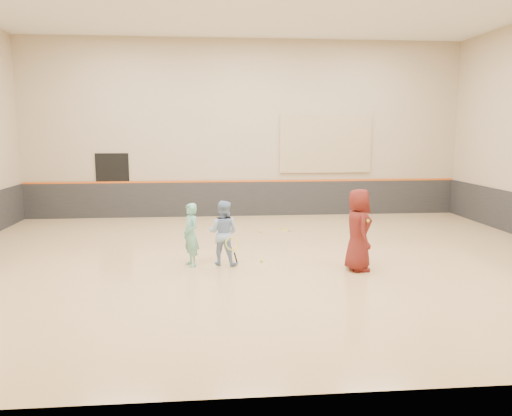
{
  "coord_description": "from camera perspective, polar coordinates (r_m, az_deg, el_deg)",
  "views": [
    {
      "loc": [
        -1.2,
        -11.2,
        2.98
      ],
      "look_at": [
        -0.14,
        0.4,
        1.15
      ],
      "focal_mm": 35.0,
      "sensor_mm": 36.0,
      "label": 1
    }
  ],
  "objects": [
    {
      "name": "held_racket",
      "position": [
        10.85,
        -2.76,
        -4.12
      ],
      "size": [
        0.4,
        0.4,
        0.62
      ],
      "primitive_type": null,
      "color": "yellow",
      "rests_on": "instructor"
    },
    {
      "name": "acoustic_panel",
      "position": [
        17.61,
        7.96,
        7.29
      ],
      "size": [
        3.2,
        0.08,
        2.0
      ],
      "primitive_type": "cube",
      "color": "tan",
      "rests_on": "wall_back"
    },
    {
      "name": "ball_in_hand",
      "position": [
        10.58,
        12.68,
        -1.44
      ],
      "size": [
        0.07,
        0.07,
        0.07
      ],
      "primitive_type": "sphere",
      "color": "#CFE936",
      "rests_on": "young_man"
    },
    {
      "name": "ball_beside_spare",
      "position": [
        14.59,
        0.51,
        -2.72
      ],
      "size": [
        0.07,
        0.07,
        0.07
      ],
      "primitive_type": "sphere",
      "color": "gold",
      "rests_on": "floor"
    },
    {
      "name": "girl",
      "position": [
        11.06,
        -7.46,
        -3.05
      ],
      "size": [
        0.52,
        0.6,
        1.4
      ],
      "primitive_type": "imported",
      "rotation": [
        0.0,
        0.0,
        -1.14
      ],
      "color": "#6FC0AD",
      "rests_on": "floor"
    },
    {
      "name": "spare_racket",
      "position": [
        15.0,
        3.15,
        -2.37
      ],
      "size": [
        0.65,
        0.65,
        0.08
      ],
      "primitive_type": null,
      "color": "#CFE832",
      "rests_on": "floor"
    },
    {
      "name": "accent_stripe",
      "position": [
        17.29,
        -1.23,
        3.09
      ],
      "size": [
        14.9,
        0.03,
        0.06
      ],
      "primitive_type": "cube",
      "color": "#D85914",
      "rests_on": "wall_back"
    },
    {
      "name": "wainscot_back",
      "position": [
        17.37,
        -1.22,
        1.06
      ],
      "size": [
        14.9,
        0.04,
        1.2
      ],
      "primitive_type": "cube",
      "color": "#232326",
      "rests_on": "floor"
    },
    {
      "name": "young_man",
      "position": [
        10.82,
        11.6,
        -2.46
      ],
      "size": [
        0.57,
        0.86,
        1.76
      ],
      "primitive_type": "imported",
      "rotation": [
        0.0,
        0.0,
        1.58
      ],
      "color": "#5E1A16",
      "rests_on": "floor"
    },
    {
      "name": "ball_under_racket",
      "position": [
        11.39,
        0.65,
        -6.06
      ],
      "size": [
        0.07,
        0.07,
        0.07
      ],
      "primitive_type": "sphere",
      "color": "#D5EF37",
      "rests_on": "floor"
    },
    {
      "name": "instructor",
      "position": [
        11.08,
        -3.79,
        -2.85
      ],
      "size": [
        0.84,
        0.75,
        1.44
      ],
      "primitive_type": "imported",
      "rotation": [
        0.0,
        0.0,
        2.8
      ],
      "color": "#8DACDB",
      "rests_on": "floor"
    },
    {
      "name": "doorway",
      "position": [
        17.59,
        -16.03,
        2.46
      ],
      "size": [
        1.1,
        0.05,
        2.2
      ],
      "primitive_type": "cube",
      "color": "black",
      "rests_on": "floor"
    },
    {
      "name": "room",
      "position": [
        11.47,
        0.86,
        -1.96
      ],
      "size": [
        15.04,
        12.04,
        6.22
      ],
      "color": "tan",
      "rests_on": "ground"
    }
  ]
}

